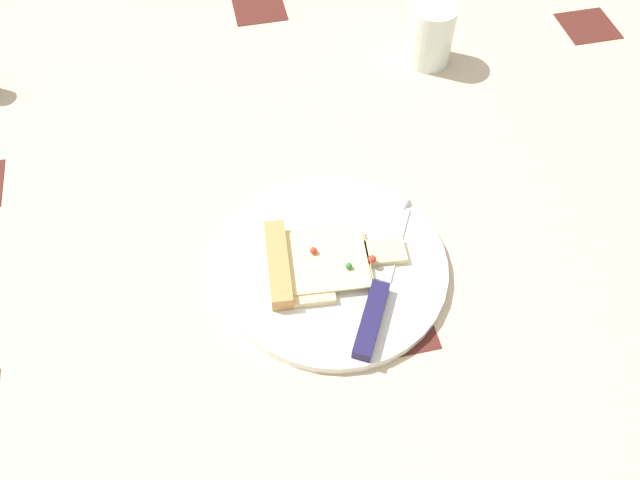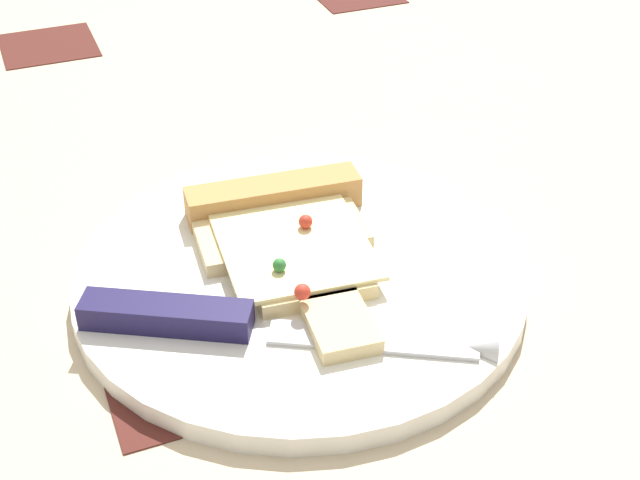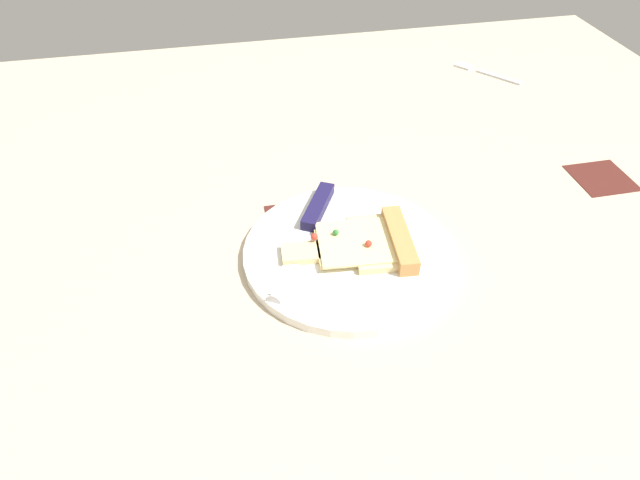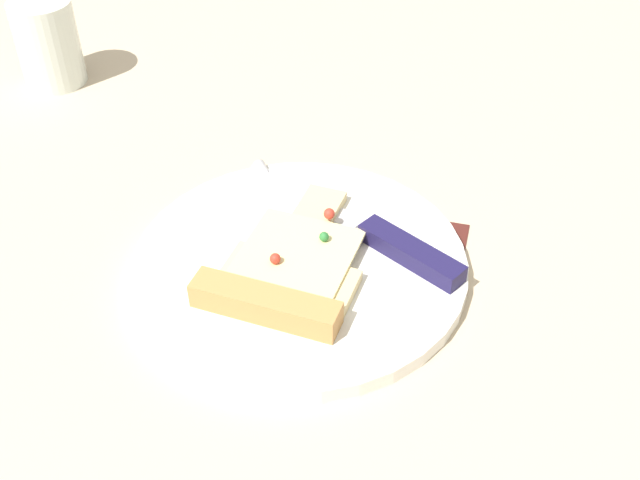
{
  "view_description": "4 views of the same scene",
  "coord_description": "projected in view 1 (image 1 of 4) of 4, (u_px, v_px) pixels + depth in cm",
  "views": [
    {
      "loc": [
        -7.66,
        -43.03,
        68.0
      ],
      "look_at": [
        2.56,
        3.61,
        1.89
      ],
      "focal_mm": 35.84,
      "sensor_mm": 36.0,
      "label": 1
    },
    {
      "loc": [
        46.59,
        -15.8,
        35.97
      ],
      "look_at": [
        4.54,
        1.0,
        3.94
      ],
      "focal_mm": 50.94,
      "sensor_mm": 36.0,
      "label": 2
    },
    {
      "loc": [
        18.82,
        53.22,
        52.04
      ],
      "look_at": [
        7.42,
        -0.55,
        3.28
      ],
      "focal_mm": 30.97,
      "sensor_mm": 36.0,
      "label": 3
    },
    {
      "loc": [
        -42.78,
        -14.22,
        44.89
      ],
      "look_at": [
        4.14,
        -1.69,
        3.39
      ],
      "focal_mm": 43.11,
      "sensor_mm": 36.0,
      "label": 4
    }
  ],
  "objects": [
    {
      "name": "plate",
      "position": [
        334.0,
        266.0,
        0.81
      ],
      "size": [
        28.56,
        28.56,
        1.38
      ],
      "primitive_type": "cylinder",
      "color": "white",
      "rests_on": "ground_plane"
    },
    {
      "name": "drinking_glass",
      "position": [
        431.0,
        35.0,
        1.01
      ],
      "size": [
        7.1,
        7.1,
        9.83
      ],
      "primitive_type": "cylinder",
      "color": "silver",
      "rests_on": "ground_plane"
    },
    {
      "name": "ground_plane",
      "position": [
        307.0,
        281.0,
        0.82
      ],
      "size": [
        155.56,
        155.56,
        3.0
      ],
      "color": "#C6B293",
      "rests_on": "ground"
    },
    {
      "name": "knife",
      "position": [
        380.0,
        289.0,
        0.77
      ],
      "size": [
        13.37,
        22.06,
        2.45
      ],
      "rotation": [
        0.0,
        0.0,
        5.78
      ],
      "color": "silver",
      "rests_on": "plate"
    },
    {
      "name": "pizza_slice",
      "position": [
        314.0,
        262.0,
        0.79
      ],
      "size": [
        18.02,
        12.18,
        2.28
      ],
      "rotation": [
        0.0,
        0.0,
        4.62
      ],
      "color": "beige",
      "rests_on": "plate"
    }
  ]
}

